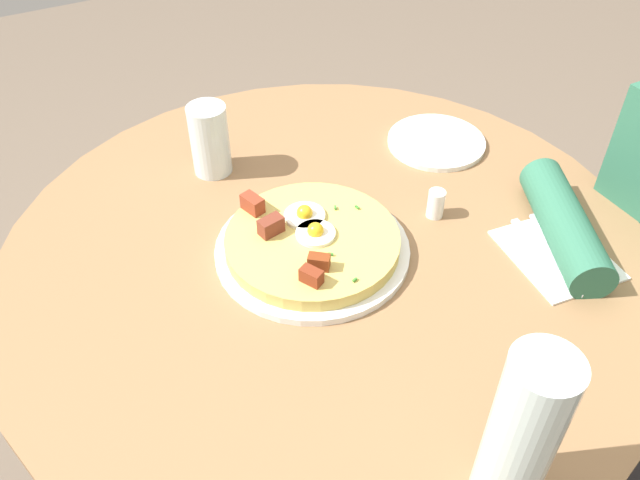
{
  "coord_description": "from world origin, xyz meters",
  "views": [
    {
      "loc": [
        0.66,
        -0.37,
        1.43
      ],
      "look_at": [
        -0.0,
        -0.01,
        0.75
      ],
      "focal_mm": 36.94,
      "sensor_mm": 36.0,
      "label": 1
    }
  ],
  "objects_px": {
    "fork": "(567,250)",
    "knife": "(548,255)",
    "dining_table": "(327,319)",
    "bread_plate": "(436,142)",
    "pizza_plate": "(312,249)",
    "salt_shaker": "(436,204)",
    "breakfast_pizza": "(311,240)",
    "water_glass": "(210,140)",
    "water_bottle": "(522,434)"
  },
  "relations": [
    {
      "from": "pizza_plate",
      "to": "breakfast_pizza",
      "type": "xyz_separation_m",
      "value": [
        -0.0,
        -0.0,
        0.02
      ]
    },
    {
      "from": "breakfast_pizza",
      "to": "salt_shaker",
      "type": "height_order",
      "value": "breakfast_pizza"
    },
    {
      "from": "pizza_plate",
      "to": "fork",
      "type": "xyz_separation_m",
      "value": [
        0.19,
        0.35,
        0.0
      ]
    },
    {
      "from": "bread_plate",
      "to": "water_bottle",
      "type": "height_order",
      "value": "water_bottle"
    },
    {
      "from": "dining_table",
      "to": "knife",
      "type": "relative_size",
      "value": 5.73
    },
    {
      "from": "dining_table",
      "to": "salt_shaker",
      "type": "bearing_deg",
      "value": 85.42
    },
    {
      "from": "bread_plate",
      "to": "knife",
      "type": "xyz_separation_m",
      "value": [
        0.34,
        -0.03,
        0.0
      ]
    },
    {
      "from": "dining_table",
      "to": "water_bottle",
      "type": "xyz_separation_m",
      "value": [
        0.44,
        -0.02,
        0.29
      ]
    },
    {
      "from": "bread_plate",
      "to": "water_bottle",
      "type": "xyz_separation_m",
      "value": [
        0.6,
        -0.34,
        0.11
      ]
    },
    {
      "from": "salt_shaker",
      "to": "bread_plate",
      "type": "bearing_deg",
      "value": 143.7
    },
    {
      "from": "breakfast_pizza",
      "to": "pizza_plate",
      "type": "bearing_deg",
      "value": 41.28
    },
    {
      "from": "water_bottle",
      "to": "salt_shaker",
      "type": "distance_m",
      "value": 0.49
    },
    {
      "from": "dining_table",
      "to": "breakfast_pizza",
      "type": "bearing_deg",
      "value": -94.01
    },
    {
      "from": "water_glass",
      "to": "pizza_plate",
      "type": "bearing_deg",
      "value": 11.73
    },
    {
      "from": "salt_shaker",
      "to": "water_bottle",
      "type": "bearing_deg",
      "value": -26.42
    },
    {
      "from": "bread_plate",
      "to": "pizza_plate",
      "type": "bearing_deg",
      "value": -65.92
    },
    {
      "from": "fork",
      "to": "salt_shaker",
      "type": "xyz_separation_m",
      "value": [
        -0.17,
        -0.13,
        0.02
      ]
    },
    {
      "from": "breakfast_pizza",
      "to": "water_bottle",
      "type": "distance_m",
      "value": 0.46
    },
    {
      "from": "pizza_plate",
      "to": "dining_table",
      "type": "bearing_deg",
      "value": 89.26
    },
    {
      "from": "knife",
      "to": "pizza_plate",
      "type": "bearing_deg",
      "value": 65.81
    },
    {
      "from": "pizza_plate",
      "to": "salt_shaker",
      "type": "xyz_separation_m",
      "value": [
        0.02,
        0.22,
        0.02
      ]
    },
    {
      "from": "breakfast_pizza",
      "to": "fork",
      "type": "distance_m",
      "value": 0.4
    },
    {
      "from": "bread_plate",
      "to": "salt_shaker",
      "type": "xyz_separation_m",
      "value": [
        0.17,
        -0.12,
        0.02
      ]
    },
    {
      "from": "dining_table",
      "to": "water_bottle",
      "type": "relative_size",
      "value": 4.46
    },
    {
      "from": "pizza_plate",
      "to": "bread_plate",
      "type": "bearing_deg",
      "value": 114.08
    },
    {
      "from": "salt_shaker",
      "to": "pizza_plate",
      "type": "bearing_deg",
      "value": -94.11
    },
    {
      "from": "dining_table",
      "to": "bread_plate",
      "type": "distance_m",
      "value": 0.4
    },
    {
      "from": "fork",
      "to": "water_glass",
      "type": "relative_size",
      "value": 1.4
    },
    {
      "from": "pizza_plate",
      "to": "knife",
      "type": "height_order",
      "value": "pizza_plate"
    },
    {
      "from": "water_glass",
      "to": "dining_table",
      "type": "bearing_deg",
      "value": 16.98
    },
    {
      "from": "breakfast_pizza",
      "to": "water_bottle",
      "type": "height_order",
      "value": "water_bottle"
    },
    {
      "from": "water_glass",
      "to": "water_bottle",
      "type": "height_order",
      "value": "water_bottle"
    },
    {
      "from": "dining_table",
      "to": "breakfast_pizza",
      "type": "relative_size",
      "value": 3.82
    },
    {
      "from": "pizza_plate",
      "to": "bread_plate",
      "type": "relative_size",
      "value": 1.65
    },
    {
      "from": "dining_table",
      "to": "water_glass",
      "type": "distance_m",
      "value": 0.37
    },
    {
      "from": "dining_table",
      "to": "salt_shaker",
      "type": "distance_m",
      "value": 0.28
    },
    {
      "from": "pizza_plate",
      "to": "knife",
      "type": "distance_m",
      "value": 0.36
    },
    {
      "from": "bread_plate",
      "to": "fork",
      "type": "distance_m",
      "value": 0.34
    },
    {
      "from": "fork",
      "to": "water_bottle",
      "type": "distance_m",
      "value": 0.44
    },
    {
      "from": "breakfast_pizza",
      "to": "water_bottle",
      "type": "bearing_deg",
      "value": 1.11
    },
    {
      "from": "dining_table",
      "to": "fork",
      "type": "bearing_deg",
      "value": 59.9
    },
    {
      "from": "knife",
      "to": "salt_shaker",
      "type": "height_order",
      "value": "salt_shaker"
    },
    {
      "from": "breakfast_pizza",
      "to": "knife",
      "type": "height_order",
      "value": "breakfast_pizza"
    },
    {
      "from": "breakfast_pizza",
      "to": "water_glass",
      "type": "bearing_deg",
      "value": -168.5
    },
    {
      "from": "salt_shaker",
      "to": "knife",
      "type": "bearing_deg",
      "value": 29.07
    },
    {
      "from": "pizza_plate",
      "to": "bread_plate",
      "type": "distance_m",
      "value": 0.38
    },
    {
      "from": "breakfast_pizza",
      "to": "water_glass",
      "type": "xyz_separation_m",
      "value": [
        -0.27,
        -0.06,
        0.04
      ]
    },
    {
      "from": "water_glass",
      "to": "breakfast_pizza",
      "type": "bearing_deg",
      "value": 11.5
    },
    {
      "from": "bread_plate",
      "to": "knife",
      "type": "distance_m",
      "value": 0.34
    },
    {
      "from": "fork",
      "to": "knife",
      "type": "xyz_separation_m",
      "value": [
        -0.0,
        -0.04,
        0.0
      ]
    }
  ]
}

